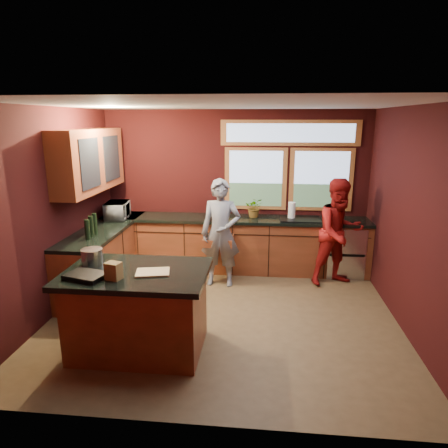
# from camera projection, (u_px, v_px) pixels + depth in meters

# --- Properties ---
(floor) EXTENTS (4.50, 4.50, 0.00)m
(floor) POSITION_uv_depth(u_px,v_px,m) (224.00, 315.00, 5.34)
(floor) COLOR brown
(floor) RESTS_ON ground
(room_shell) EXTENTS (4.52, 4.02, 2.71)m
(room_shell) POSITION_uv_depth(u_px,v_px,m) (181.00, 177.00, 5.25)
(room_shell) COLOR black
(room_shell) RESTS_ON ground
(back_counter) EXTENTS (4.50, 0.64, 0.93)m
(back_counter) POSITION_uv_depth(u_px,v_px,m) (245.00, 244.00, 6.83)
(back_counter) COLOR #592A15
(back_counter) RESTS_ON floor
(left_counter) EXTENTS (0.64, 2.30, 0.93)m
(left_counter) POSITION_uv_depth(u_px,v_px,m) (105.00, 256.00, 6.23)
(left_counter) COLOR #592A15
(left_counter) RESTS_ON floor
(island) EXTENTS (1.55, 1.05, 0.95)m
(island) POSITION_uv_depth(u_px,v_px,m) (138.00, 310.00, 4.44)
(island) COLOR #592A15
(island) RESTS_ON floor
(person_grey) EXTENTS (0.62, 0.42, 1.68)m
(person_grey) POSITION_uv_depth(u_px,v_px,m) (221.00, 233.00, 6.14)
(person_grey) COLOR slate
(person_grey) RESTS_ON floor
(person_red) EXTENTS (1.00, 0.91, 1.68)m
(person_red) POSITION_uv_depth(u_px,v_px,m) (339.00, 233.00, 6.17)
(person_red) COLOR maroon
(person_red) RESTS_ON floor
(microwave) EXTENTS (0.41, 0.55, 0.28)m
(microwave) POSITION_uv_depth(u_px,v_px,m) (117.00, 211.00, 6.62)
(microwave) COLOR #999999
(microwave) RESTS_ON left_counter
(potted_plant) EXTENTS (0.30, 0.26, 0.33)m
(potted_plant) POSITION_uv_depth(u_px,v_px,m) (254.00, 208.00, 6.71)
(potted_plant) COLOR #999999
(potted_plant) RESTS_ON back_counter
(paper_towel) EXTENTS (0.12, 0.12, 0.28)m
(paper_towel) POSITION_uv_depth(u_px,v_px,m) (292.00, 211.00, 6.61)
(paper_towel) COLOR silver
(paper_towel) RESTS_ON back_counter
(cutting_board) EXTENTS (0.39, 0.32, 0.02)m
(cutting_board) POSITION_uv_depth(u_px,v_px,m) (153.00, 272.00, 4.25)
(cutting_board) COLOR tan
(cutting_board) RESTS_ON island
(stock_pot) EXTENTS (0.24, 0.24, 0.18)m
(stock_pot) POSITION_uv_depth(u_px,v_px,m) (92.00, 257.00, 4.49)
(stock_pot) COLOR #ACACB1
(stock_pot) RESTS_ON island
(paper_bag) EXTENTS (0.18, 0.16, 0.18)m
(paper_bag) POSITION_uv_depth(u_px,v_px,m) (114.00, 271.00, 4.07)
(paper_bag) COLOR brown
(paper_bag) RESTS_ON island
(black_tray) EXTENTS (0.46, 0.38, 0.05)m
(black_tray) POSITION_uv_depth(u_px,v_px,m) (86.00, 276.00, 4.12)
(black_tray) COLOR black
(black_tray) RESTS_ON island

